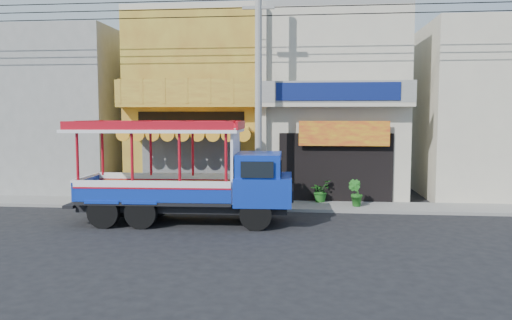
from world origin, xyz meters
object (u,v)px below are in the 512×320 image
Objects in this scene: green_sign at (163,191)px; potted_plant_b at (355,193)px; potted_plant_a at (320,191)px; songthaew_truck at (200,174)px; utility_pole at (262,78)px.

green_sign is 1.07× the size of potted_plant_b.
green_sign is at bearing 131.76° from potted_plant_a.
potted_plant_a is (6.31, 0.78, -0.01)m from green_sign.
potted_plant_a is (4.12, 3.90, -1.09)m from songthaew_truck.
utility_pole is 4.61m from songthaew_truck.
utility_pole is 5.69m from potted_plant_b.
utility_pole reaches higher than potted_plant_a.
utility_pole reaches higher than songthaew_truck.
green_sign reaches higher than potted_plant_b.
utility_pole reaches higher than potted_plant_b.
potted_plant_b is (3.56, 0.57, -4.40)m from utility_pole.
green_sign is (-4.07, 0.62, -4.45)m from utility_pole.
potted_plant_a is 0.87× the size of potted_plant_b.
potted_plant_a is at bearing 43.46° from songthaew_truck.
songthaew_truck is at bearing 64.58° from potted_plant_b.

